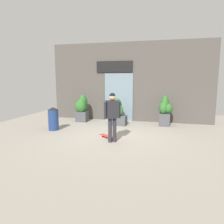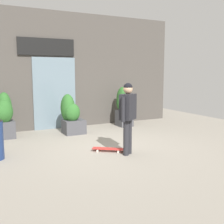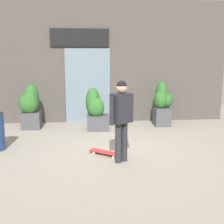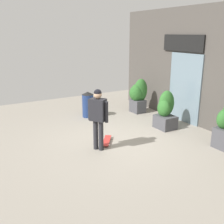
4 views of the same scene
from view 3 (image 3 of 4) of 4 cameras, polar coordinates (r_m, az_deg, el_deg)
The scene contains 7 objects.
ground_plane at distance 6.57m, azimuth 0.01°, elevation -7.81°, with size 12.00×12.00×0.00m, color gray.
building_facade at distance 9.40m, azimuth -1.85°, elevation 9.78°, with size 8.03×0.31×3.87m.
skateboarder at distance 5.68m, azimuth 1.90°, elevation -0.26°, with size 0.49×0.44×1.66m.
skateboard at distance 6.29m, azimuth -1.24°, elevation -8.05°, with size 0.74×0.62×0.08m.
planter_box_left at distance 8.38m, azimuth -3.33°, elevation 0.37°, with size 0.67×0.68×1.23m.
planter_box_right at distance 8.77m, azimuth -15.93°, elevation 1.35°, with size 0.60×0.70×1.32m.
planter_box_mid at distance 9.04m, azimuth 9.94°, elevation 1.88°, with size 0.61×0.67×1.37m.
Camera 3 is at (-0.55, -6.19, 2.11)m, focal length 45.95 mm.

